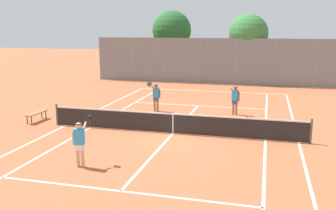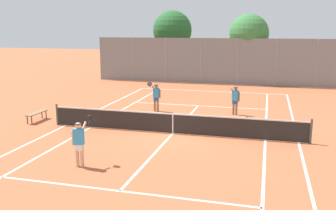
% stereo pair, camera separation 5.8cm
% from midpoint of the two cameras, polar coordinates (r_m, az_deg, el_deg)
% --- Properties ---
extents(ground_plane, '(120.00, 120.00, 0.00)m').
position_cam_midpoint_polar(ground_plane, '(17.25, 0.83, -4.35)').
color(ground_plane, '#B25B38').
extents(court_line_markings, '(11.10, 23.90, 0.01)m').
position_cam_midpoint_polar(court_line_markings, '(17.25, 0.83, -4.34)').
color(court_line_markings, silver).
rests_on(court_line_markings, ground).
extents(tennis_net, '(12.00, 0.10, 1.07)m').
position_cam_midpoint_polar(tennis_net, '(17.12, 0.84, -2.71)').
color(tennis_net, '#474C47').
rests_on(tennis_net, ground).
extents(player_near_side, '(0.62, 0.77, 1.77)m').
position_cam_midpoint_polar(player_near_side, '(13.34, -13.27, -5.39)').
color(player_near_side, '#D8A884').
rests_on(player_near_side, ground).
extents(player_far_left, '(0.63, 0.76, 1.77)m').
position_cam_midpoint_polar(player_far_left, '(21.57, -1.75, 1.45)').
color(player_far_left, '#936B4C').
rests_on(player_far_left, ground).
extents(player_far_right, '(0.51, 0.47, 1.60)m').
position_cam_midpoint_polar(player_far_right, '(21.02, 10.29, 0.95)').
color(player_far_right, '#936B4C').
rests_on(player_far_right, ground).
extents(loose_tennis_ball_0, '(0.07, 0.07, 0.07)m').
position_cam_midpoint_polar(loose_tennis_ball_0, '(19.55, 8.28, -2.43)').
color(loose_tennis_ball_0, '#D1DB33').
rests_on(loose_tennis_ball_0, ground).
extents(loose_tennis_ball_1, '(0.07, 0.07, 0.07)m').
position_cam_midpoint_polar(loose_tennis_ball_1, '(19.49, -10.06, -2.54)').
color(loose_tennis_ball_1, '#D1DB33').
rests_on(loose_tennis_ball_1, ground).
extents(loose_tennis_ball_4, '(0.07, 0.07, 0.07)m').
position_cam_midpoint_polar(loose_tennis_ball_4, '(22.57, -6.74, -0.48)').
color(loose_tennis_ball_4, '#D1DB33').
rests_on(loose_tennis_ball_4, ground).
extents(courtside_bench, '(0.36, 1.50, 0.47)m').
position_cam_midpoint_polar(courtside_bench, '(20.52, -19.30, -1.22)').
color(courtside_bench, olive).
rests_on(courtside_bench, ground).
extents(back_fence, '(21.94, 0.08, 3.91)m').
position_cam_midpoint_polar(back_fence, '(32.25, 7.79, 6.63)').
color(back_fence, gray).
rests_on(back_fence, ground).
extents(tree_behind_left, '(3.70, 3.70, 6.36)m').
position_cam_midpoint_polar(tree_behind_left, '(36.37, 0.64, 11.17)').
color(tree_behind_left, brown).
rests_on(tree_behind_left, ground).
extents(tree_behind_right, '(3.37, 3.37, 5.93)m').
position_cam_midpoint_polar(tree_behind_right, '(33.45, 12.22, 10.40)').
color(tree_behind_right, brown).
rests_on(tree_behind_right, ground).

